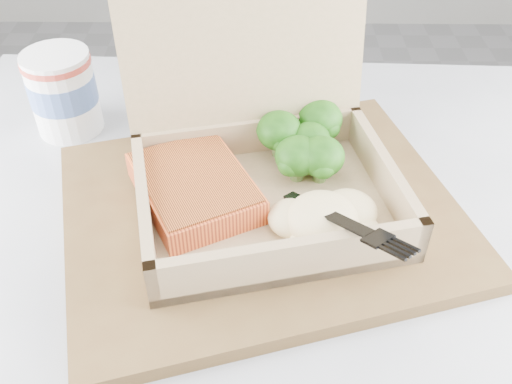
{
  "coord_description": "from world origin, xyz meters",
  "views": [
    {
      "loc": [
        -0.15,
        -0.36,
        1.1
      ],
      "look_at": [
        -0.15,
        0.03,
        0.76
      ],
      "focal_mm": 40.0,
      "sensor_mm": 36.0,
      "label": 1
    }
  ],
  "objects_px": {
    "cafe_table": "(252,371)",
    "serving_tray": "(262,212)",
    "takeout_container": "(260,144)",
    "paper_cup": "(63,90)"
  },
  "relations": [
    {
      "from": "cafe_table",
      "to": "serving_tray",
      "type": "height_order",
      "value": "serving_tray"
    },
    {
      "from": "takeout_container",
      "to": "serving_tray",
      "type": "bearing_deg",
      "value": -98.04
    },
    {
      "from": "cafe_table",
      "to": "serving_tray",
      "type": "distance_m",
      "value": 0.2
    },
    {
      "from": "takeout_container",
      "to": "paper_cup",
      "type": "relative_size",
      "value": 2.91
    },
    {
      "from": "cafe_table",
      "to": "paper_cup",
      "type": "bearing_deg",
      "value": 135.97
    },
    {
      "from": "cafe_table",
      "to": "takeout_container",
      "type": "height_order",
      "value": "takeout_container"
    },
    {
      "from": "takeout_container",
      "to": "paper_cup",
      "type": "height_order",
      "value": "takeout_container"
    },
    {
      "from": "paper_cup",
      "to": "cafe_table",
      "type": "bearing_deg",
      "value": -44.03
    },
    {
      "from": "paper_cup",
      "to": "serving_tray",
      "type": "bearing_deg",
      "value": -33.89
    },
    {
      "from": "cafe_table",
      "to": "paper_cup",
      "type": "distance_m",
      "value": 0.38
    }
  ]
}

